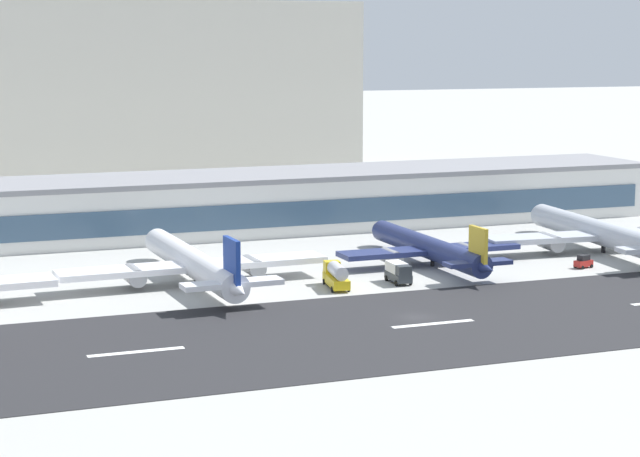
% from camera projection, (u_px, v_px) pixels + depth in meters
% --- Properties ---
extents(ground_plane, '(1400.00, 1400.00, 0.00)m').
position_uv_depth(ground_plane, '(416.00, 317.00, 159.97)').
color(ground_plane, '#A8A8A3').
extents(runway_strip, '(800.00, 40.30, 0.08)m').
position_uv_depth(runway_strip, '(430.00, 324.00, 155.83)').
color(runway_strip, '#262628').
rests_on(runway_strip, ground_plane).
extents(runway_centreline_dash_3, '(12.00, 1.20, 0.01)m').
position_uv_depth(runway_centreline_dash_3, '(136.00, 352.00, 141.80)').
color(runway_centreline_dash_3, white).
rests_on(runway_centreline_dash_3, runway_strip).
extents(runway_centreline_dash_4, '(12.00, 1.20, 0.01)m').
position_uv_depth(runway_centreline_dash_4, '(433.00, 324.00, 155.97)').
color(runway_centreline_dash_4, white).
rests_on(runway_centreline_dash_4, runway_strip).
extents(terminal_building, '(183.61, 24.25, 11.57)m').
position_uv_depth(terminal_building, '(229.00, 203.00, 231.45)').
color(terminal_building, silver).
rests_on(terminal_building, ground_plane).
extents(distant_hotel_block, '(124.92, 29.27, 48.52)m').
position_uv_depth(distant_hotel_block, '(128.00, 92.00, 311.50)').
color(distant_hotel_block, beige).
rests_on(distant_hotel_block, ground_plane).
extents(airliner_navy_tail_gate_1, '(43.01, 49.28, 10.28)m').
position_uv_depth(airliner_navy_tail_gate_1, '(196.00, 265.00, 180.40)').
color(airliner_navy_tail_gate_1, white).
rests_on(airliner_navy_tail_gate_1, ground_plane).
extents(airliner_gold_tail_gate_2, '(32.30, 43.42, 9.06)m').
position_uv_depth(airliner_gold_tail_gate_2, '(432.00, 249.00, 196.30)').
color(airliner_gold_tail_gate_2, navy).
rests_on(airliner_gold_tail_gate_2, ground_plane).
extents(airliner_black_tail_gate_3, '(44.95, 50.35, 10.51)m').
position_uv_depth(airliner_black_tail_gate_3, '(603.00, 234.00, 208.84)').
color(airliner_black_tail_gate_3, silver).
rests_on(airliner_black_tail_gate_3, ground_plane).
extents(service_fuel_truck_0, '(3.94, 8.81, 3.95)m').
position_uv_depth(service_fuel_truck_0, '(336.00, 275.00, 178.76)').
color(service_fuel_truck_0, gold).
rests_on(service_fuel_truck_0, ground_plane).
extents(service_baggage_tug_1, '(3.51, 2.57, 2.20)m').
position_uv_depth(service_baggage_tug_1, '(583.00, 262.00, 194.83)').
color(service_baggage_tug_1, '#B2231E').
rests_on(service_baggage_tug_1, ground_plane).
extents(service_box_truck_2, '(2.88, 6.09, 3.25)m').
position_uv_depth(service_box_truck_2, '(398.00, 272.00, 182.47)').
color(service_box_truck_2, '#2D3338').
rests_on(service_box_truck_2, ground_plane).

